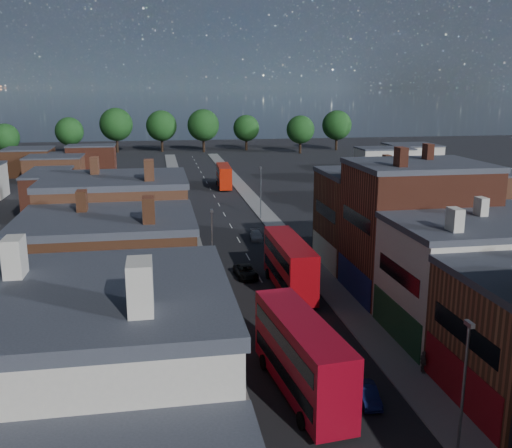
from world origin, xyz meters
name	(u,v)px	position (x,y,z in m)	size (l,w,h in m)	color
pavement_west	(189,238)	(-6.50, 50.00, 0.06)	(3.00, 200.00, 0.12)	gray
pavement_east	(283,234)	(6.50, 50.00, 0.06)	(3.00, 200.00, 0.12)	gray
terrace_west	(86,387)	(-14.00, 0.00, 6.27)	(12.00, 80.00, 12.53)	brown
lamp_post_1	(464,382)	(5.20, 0.00, 4.70)	(0.25, 0.70, 8.12)	slate
lamp_post_2	(212,243)	(-5.20, 30.00, 4.70)	(0.25, 0.70, 8.12)	slate
lamp_post_3	(261,189)	(5.20, 60.00, 4.70)	(0.25, 0.70, 8.12)	slate
bus_0	(301,354)	(-1.50, 8.28, 2.83)	(4.08, 12.37, 5.24)	#B30A1F
bus_1	(289,263)	(2.26, 27.86, 2.82)	(3.15, 12.11, 5.22)	red
bus_2	(224,176)	(2.91, 89.10, 2.48)	(3.05, 10.75, 4.60)	#BC1C08
car_1	(368,394)	(2.51, 6.50, 0.55)	(1.16, 3.33, 1.10)	navy
car_2	(246,272)	(-1.41, 32.55, 0.63)	(2.10, 4.56, 1.27)	black
car_3	(256,236)	(2.39, 47.78, 0.56)	(1.56, 3.83, 1.11)	#BBBBBB
ped_1	(243,442)	(-6.34, 2.05, 1.09)	(0.94, 0.52, 1.93)	#3D2218
ped_3	(423,362)	(7.70, 9.34, 0.94)	(0.96, 0.44, 1.64)	#565049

